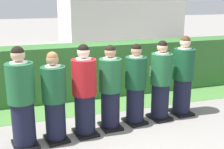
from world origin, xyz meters
TOP-DOWN VIEW (x-y plane):
  - ground_plane at (0.00, 0.00)m, footprint 60.00×60.00m
  - student_front_row_0 at (-1.60, -0.21)m, footprint 0.47×0.56m
  - student_front_row_1 at (-1.07, -0.17)m, footprint 0.44×0.53m
  - student_in_red_blazer at (-0.54, -0.10)m, footprint 0.44×0.52m
  - student_front_row_3 at (-0.03, 0.02)m, footprint 0.41×0.52m
  - student_front_row_4 at (0.51, 0.08)m, footprint 0.44×0.53m
  - student_front_row_5 at (1.06, 0.11)m, footprint 0.45×0.54m
  - student_front_row_6 at (1.62, 0.20)m, footprint 0.43×0.51m
  - hedge at (0.00, 1.96)m, footprint 10.25×0.70m
  - lawn_strip at (0.00, 1.16)m, footprint 10.25×0.90m

SIDE VIEW (x-z plane):
  - ground_plane at x=0.00m, z-range 0.00..0.00m
  - lawn_strip at x=0.00m, z-range 0.00..0.01m
  - hedge at x=0.00m, z-range 0.00..1.30m
  - student_front_row_1 at x=-1.07m, z-range -0.04..1.53m
  - student_front_row_4 at x=0.51m, z-range -0.04..1.54m
  - student_front_row_3 at x=-0.03m, z-range -0.04..1.56m
  - student_front_row_5 at x=1.06m, z-range -0.04..1.57m
  - student_in_red_blazer at x=-0.54m, z-range -0.04..1.61m
  - student_front_row_6 at x=1.62m, z-range -0.04..1.63m
  - student_front_row_0 at x=-1.60m, z-range -0.04..1.65m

